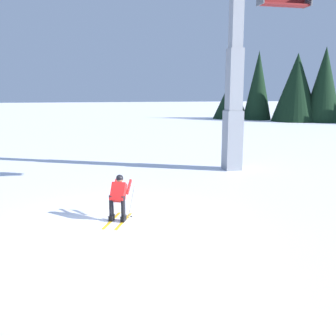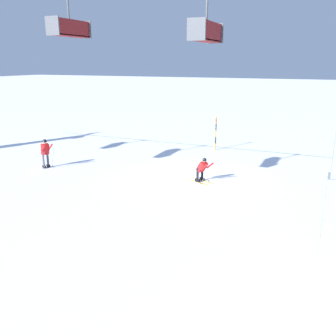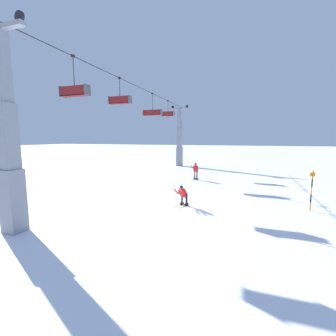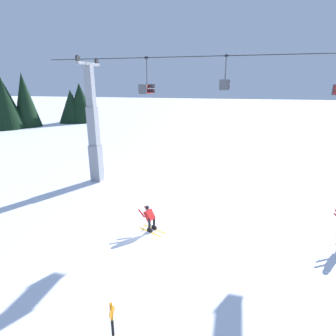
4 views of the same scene
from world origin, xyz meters
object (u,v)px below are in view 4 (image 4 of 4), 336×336
at_px(chairlift_seat_nearest, 146,88).
at_px(skier_carving_main, 149,217).
at_px(chairlift_seat_second, 224,85).
at_px(lift_tower_near, 94,133).

bearing_deg(chairlift_seat_nearest, skier_carving_main, -71.06).
distance_m(chairlift_seat_nearest, chairlift_seat_second, 5.26).
bearing_deg(skier_carving_main, lift_tower_near, 135.96).
xyz_separation_m(skier_carving_main, chairlift_seat_nearest, (-2.15, 6.26, 6.40)).
bearing_deg(lift_tower_near, chairlift_seat_nearest, 0.00).
relative_size(chairlift_seat_nearest, chairlift_seat_second, 1.13).
height_order(skier_carving_main, chairlift_seat_nearest, chairlift_seat_nearest).
relative_size(lift_tower_near, chairlift_seat_second, 4.40).
relative_size(skier_carving_main, chairlift_seat_second, 0.78).
xyz_separation_m(skier_carving_main, chairlift_seat_second, (3.11, 6.26, 6.66)).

